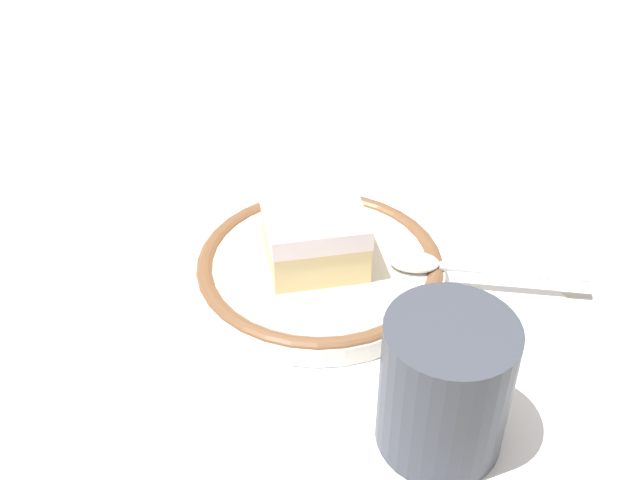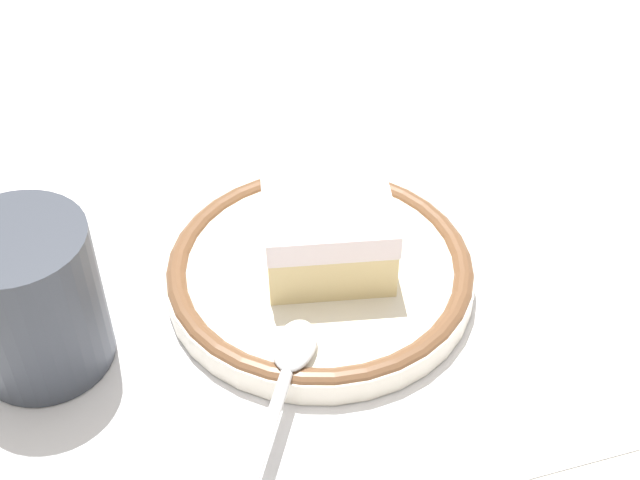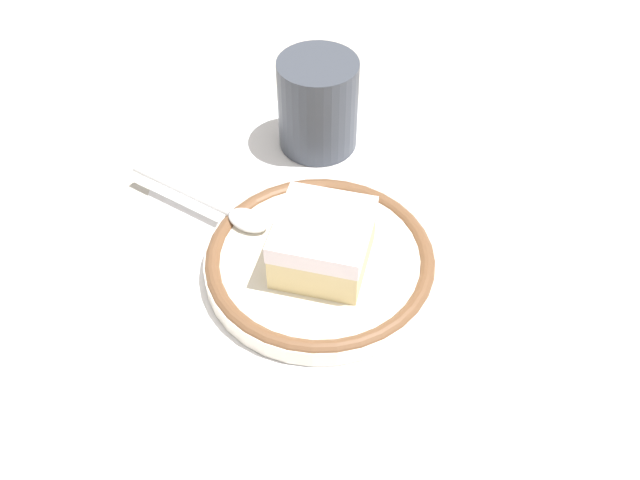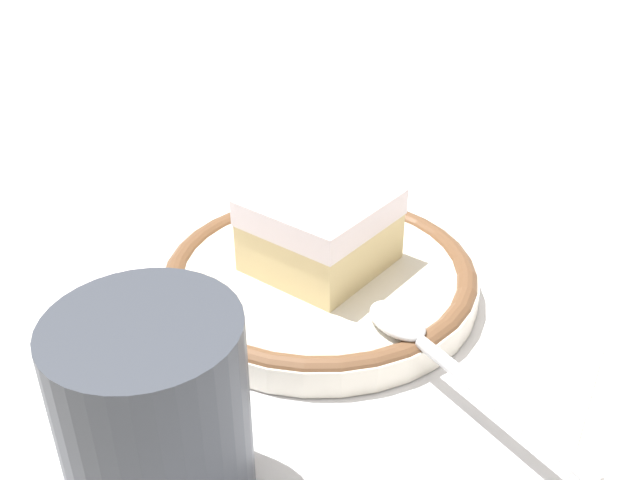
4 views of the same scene
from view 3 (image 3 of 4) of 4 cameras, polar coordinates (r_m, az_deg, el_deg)
ground_plane at (r=0.56m, az=2.71°, el=-5.56°), size 2.40×2.40×0.00m
placemat at (r=0.56m, az=2.72°, el=-5.51°), size 0.54×0.38×0.00m
plate at (r=0.57m, az=-0.00°, el=-1.76°), size 0.19×0.19×0.02m
cake_slice at (r=0.55m, az=0.23°, el=-0.19°), size 0.09×0.08×0.05m
spoon at (r=0.60m, az=-7.91°, el=2.53°), size 0.08×0.14×0.01m
cup at (r=0.67m, az=-0.17°, el=10.53°), size 0.08×0.08×0.09m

